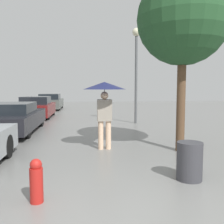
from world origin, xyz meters
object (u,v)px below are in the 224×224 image
object	(u,v)px
parked_car_third	(37,108)
tree	(183,20)
parked_car_farthest	(50,102)
street_lamp	(136,57)
pedestrian	(104,94)
fire_hydrant	(36,181)
parked_car_second	(13,118)
trash_bin	(190,161)

from	to	relation	value
parked_car_third	tree	distance (m)	10.69
parked_car_farthest	parked_car_third	bearing A→B (deg)	-90.34
parked_car_third	tree	size ratio (longest dim) A/B	0.81
tree	street_lamp	world-z (taller)	tree
pedestrian	fire_hydrant	bearing A→B (deg)	-112.14
pedestrian	parked_car_second	bearing A→B (deg)	136.20
pedestrian	fire_hydrant	world-z (taller)	pedestrian
tree	fire_hydrant	bearing A→B (deg)	-140.45
parked_car_second	parked_car_farthest	xyz separation A→B (m)	(0.04, 11.19, 0.04)
parked_car_third	pedestrian	bearing A→B (deg)	-67.95
parked_car_second	street_lamp	bearing A→B (deg)	19.91
parked_car_farthest	fire_hydrant	size ratio (longest dim) A/B	6.59
parked_car_third	fire_hydrant	distance (m)	11.70
parked_car_second	street_lamp	xyz separation A→B (m)	(5.37, 1.94, 2.69)
pedestrian	parked_car_third	size ratio (longest dim) A/B	0.49
pedestrian	parked_car_farthest	xyz separation A→B (m)	(-3.32, 14.41, -0.97)
pedestrian	trash_bin	distance (m)	3.17
pedestrian	parked_car_farthest	distance (m)	14.82
parked_car_farthest	street_lamp	xyz separation A→B (m)	(5.33, -9.25, 2.66)
parked_car_third	parked_car_farthest	distance (m)	6.12
tree	trash_bin	bearing A→B (deg)	-107.42
parked_car_second	street_lamp	size ratio (longest dim) A/B	0.97
parked_car_farthest	street_lamp	size ratio (longest dim) A/B	0.96
street_lamp	fire_hydrant	distance (m)	9.48
parked_car_farthest	trash_bin	world-z (taller)	parked_car_farthest
parked_car_farthest	trash_bin	bearing A→B (deg)	-74.53
parked_car_third	tree	world-z (taller)	tree
pedestrian	fire_hydrant	size ratio (longest dim) A/B	2.83
pedestrian	parked_car_third	xyz separation A→B (m)	(-3.36, 8.29, -0.98)
pedestrian	tree	distance (m)	2.87
tree	trash_bin	world-z (taller)	tree
parked_car_farthest	street_lamp	bearing A→B (deg)	-60.04
parked_car_second	trash_bin	size ratio (longest dim) A/B	6.27
fire_hydrant	trash_bin	bearing A→B (deg)	13.36
parked_car_second	parked_car_farthest	world-z (taller)	parked_car_farthest
parked_car_second	tree	distance (m)	7.18
street_lamp	pedestrian	bearing A→B (deg)	-111.23
parked_car_second	tree	xyz separation A→B (m)	(5.41, -3.67, 2.97)
parked_car_second	tree	world-z (taller)	tree
pedestrian	trash_bin	size ratio (longest dim) A/B	2.65
parked_car_third	street_lamp	distance (m)	6.76
parked_car_third	trash_bin	xyz separation A→B (m)	(4.74, -10.87, -0.23)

